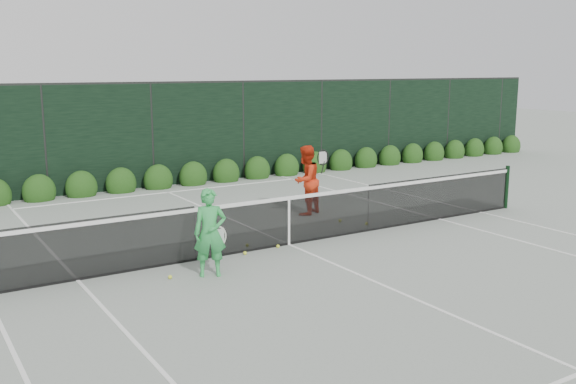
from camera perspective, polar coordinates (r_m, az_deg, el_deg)
ground at (r=12.75m, az=0.07°, el=-4.71°), size 80.00×80.00×0.00m
tennis_net at (r=12.61m, az=-0.02°, el=-2.40°), size 12.90×0.10×1.07m
player_woman at (r=10.80m, az=-6.94°, el=-3.61°), size 0.67×0.54×1.49m
player_man at (r=15.21m, az=1.60°, el=1.06°), size 1.00×0.90×1.66m
court_lines at (r=12.75m, az=0.07°, el=-4.68°), size 11.03×23.83×0.01m
windscreen_fence at (r=10.27m, az=8.13°, el=0.01°), size 32.00×21.07×3.06m
hedge_row at (r=19.00m, az=-11.46°, el=1.03°), size 31.66×0.65×0.94m
tennis_balls at (r=12.80m, az=-0.62°, el=-4.50°), size 5.18×1.79×0.07m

